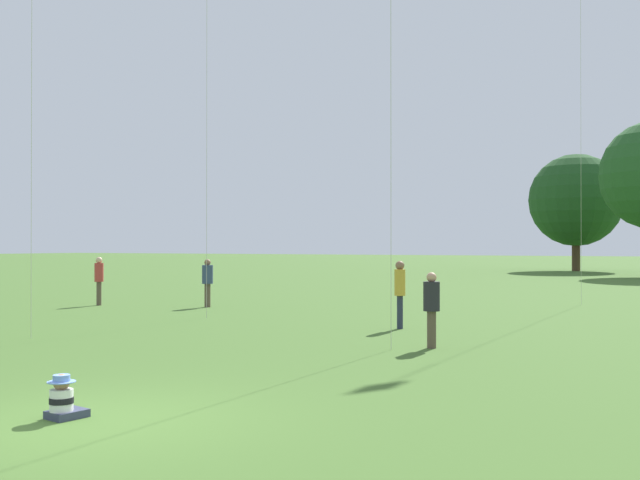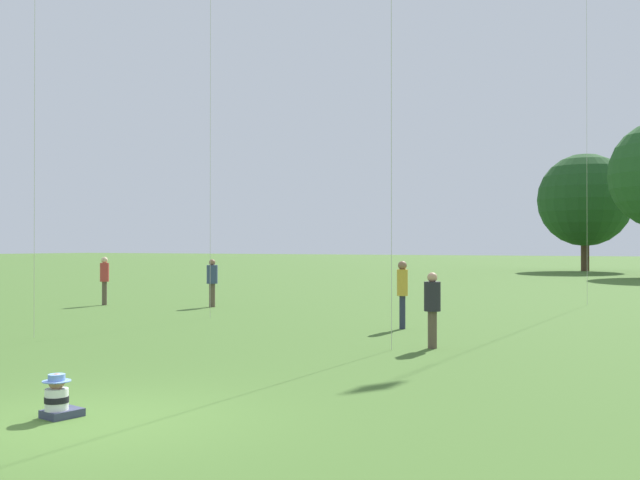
% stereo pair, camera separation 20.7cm
% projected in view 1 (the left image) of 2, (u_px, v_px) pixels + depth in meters
% --- Properties ---
extents(ground_plane, '(300.00, 300.00, 0.00)m').
position_uv_depth(ground_plane, '(95.00, 423.00, 9.24)').
color(ground_plane, '#426628').
extents(seated_toddler, '(0.44, 0.51, 0.57)m').
position_uv_depth(seated_toddler, '(63.00, 399.00, 9.46)').
color(seated_toddler, '#383D56').
rests_on(seated_toddler, ground).
extents(person_standing_0, '(0.40, 0.40, 1.78)m').
position_uv_depth(person_standing_0, '(400.00, 287.00, 19.60)').
color(person_standing_0, '#282D42').
rests_on(person_standing_0, ground).
extents(person_standing_1, '(0.39, 0.39, 1.76)m').
position_uv_depth(person_standing_1, '(99.00, 276.00, 27.25)').
color(person_standing_1, brown).
rests_on(person_standing_1, ground).
extents(person_standing_4, '(0.45, 0.45, 1.70)m').
position_uv_depth(person_standing_4, '(207.00, 279.00, 26.46)').
color(person_standing_4, brown).
rests_on(person_standing_4, ground).
extents(person_standing_5, '(0.46, 0.46, 1.62)m').
position_uv_depth(person_standing_5, '(432.00, 303.00, 15.93)').
color(person_standing_5, brown).
rests_on(person_standing_5, ground).
extents(distant_tree_1, '(7.84, 7.84, 9.95)m').
position_uv_depth(distant_tree_1, '(576.00, 200.00, 63.58)').
color(distant_tree_1, '#473323').
rests_on(distant_tree_1, ground).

